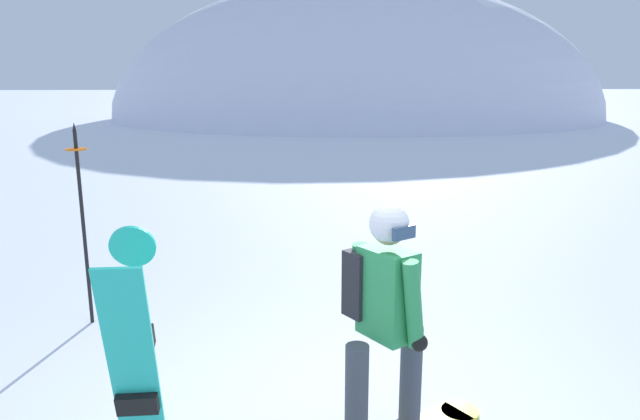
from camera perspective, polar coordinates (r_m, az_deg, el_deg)
The scene contains 4 objects.
ridge_peak_main at distance 39.31m, azimuth 3.56°, elevation 9.19°, with size 31.35×28.22×17.38m.
snowboarder_main at distance 3.79m, azimuth 6.30°, elevation -11.14°, with size 1.62×1.08×1.71m.
spare_snowboard at distance 3.74m, azimuth -17.99°, elevation -13.84°, with size 0.28×0.47×1.61m.
piste_marker_near at distance 6.16m, azimuth -22.56°, elevation -0.21°, with size 0.20×0.20×2.06m.
Camera 1 is at (-0.51, -3.38, 2.45)m, focal length 32.20 mm.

